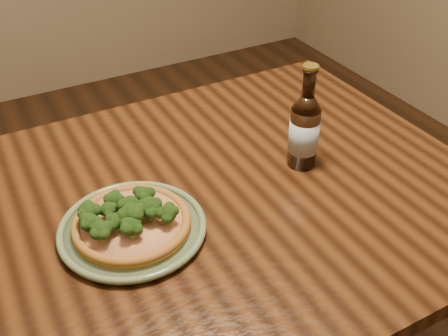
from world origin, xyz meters
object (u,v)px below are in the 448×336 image
pizza (130,221)px  table (117,260)px  plate (133,228)px  beer_bottle (304,130)px

pizza → table: bearing=129.2°
table → plate: (0.03, -0.04, 0.10)m
pizza → beer_bottle: size_ratio=0.93×
plate → beer_bottle: (0.42, 0.03, 0.08)m
pizza → beer_bottle: (0.42, 0.03, 0.06)m
table → plate: bearing=-48.1°
beer_bottle → pizza: bearing=-152.9°
table → pizza: bearing=-50.8°
plate → pizza: size_ratio=1.26×
table → beer_bottle: beer_bottle is taller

